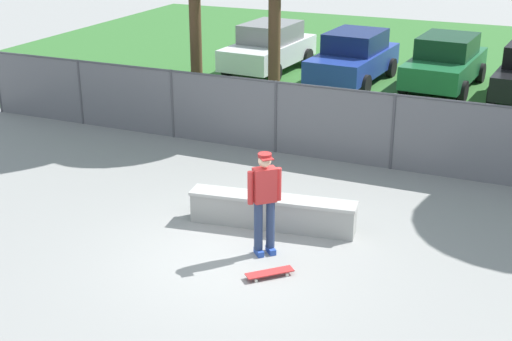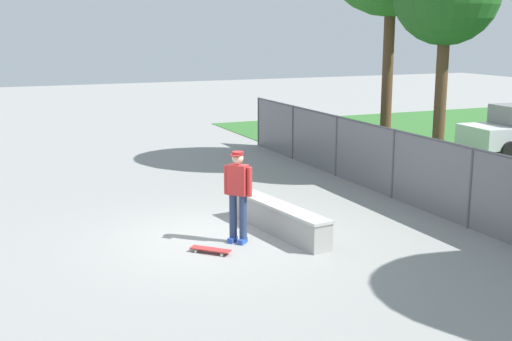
{
  "view_description": "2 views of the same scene",
  "coord_description": "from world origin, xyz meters",
  "px_view_note": "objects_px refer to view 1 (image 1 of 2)",
  "views": [
    {
      "loc": [
        4.65,
        -9.87,
        5.86
      ],
      "look_at": [
        -0.04,
        0.87,
        1.27
      ],
      "focal_mm": 50.11,
      "sensor_mm": 36.0,
      "label": 1
    },
    {
      "loc": [
        12.1,
        -4.36,
        4.16
      ],
      "look_at": [
        -0.29,
        0.97,
        1.28
      ],
      "focal_mm": 46.52,
      "sensor_mm": 36.0,
      "label": 2
    }
  ],
  "objects_px": {
    "skateboard": "(270,273)",
    "car_green": "(445,62)",
    "concrete_ledge": "(272,212)",
    "skateboarder": "(265,199)",
    "car_white": "(269,47)",
    "car_blue": "(354,57)"
  },
  "relations": [
    {
      "from": "concrete_ledge",
      "to": "car_green",
      "type": "bearing_deg",
      "value": 84.39
    },
    {
      "from": "concrete_ledge",
      "to": "skateboarder",
      "type": "bearing_deg",
      "value": -75.2
    },
    {
      "from": "skateboard",
      "to": "concrete_ledge",
      "type": "bearing_deg",
      "value": 111.07
    },
    {
      "from": "concrete_ledge",
      "to": "car_green",
      "type": "distance_m",
      "value": 11.66
    },
    {
      "from": "car_white",
      "to": "car_green",
      "type": "relative_size",
      "value": 1.0
    },
    {
      "from": "skateboarder",
      "to": "car_white",
      "type": "height_order",
      "value": "skateboarder"
    },
    {
      "from": "skateboard",
      "to": "car_blue",
      "type": "bearing_deg",
      "value": 100.55
    },
    {
      "from": "skateboarder",
      "to": "skateboard",
      "type": "height_order",
      "value": "skateboarder"
    },
    {
      "from": "skateboard",
      "to": "car_green",
      "type": "xyz_separation_m",
      "value": [
        0.47,
        13.34,
        0.77
      ]
    },
    {
      "from": "skateboarder",
      "to": "car_white",
      "type": "relative_size",
      "value": 0.43
    },
    {
      "from": "concrete_ledge",
      "to": "car_white",
      "type": "relative_size",
      "value": 0.73
    },
    {
      "from": "skateboarder",
      "to": "car_green",
      "type": "relative_size",
      "value": 0.43
    },
    {
      "from": "concrete_ledge",
      "to": "car_blue",
      "type": "relative_size",
      "value": 0.73
    },
    {
      "from": "skateboard",
      "to": "car_green",
      "type": "bearing_deg",
      "value": 88.0
    },
    {
      "from": "skateboard",
      "to": "car_white",
      "type": "distance_m",
      "value": 14.38
    },
    {
      "from": "skateboarder",
      "to": "car_blue",
      "type": "distance_m",
      "value": 12.33
    },
    {
      "from": "concrete_ledge",
      "to": "car_green",
      "type": "relative_size",
      "value": 0.73
    },
    {
      "from": "car_white",
      "to": "car_blue",
      "type": "distance_m",
      "value": 3.16
    },
    {
      "from": "car_green",
      "to": "skateboarder",
      "type": "bearing_deg",
      "value": -93.94
    },
    {
      "from": "car_blue",
      "to": "skateboarder",
      "type": "bearing_deg",
      "value": -80.67
    },
    {
      "from": "skateboarder",
      "to": "car_green",
      "type": "xyz_separation_m",
      "value": [
        0.87,
        12.62,
        -0.19
      ]
    },
    {
      "from": "car_blue",
      "to": "car_white",
      "type": "bearing_deg",
      "value": 173.44
    }
  ]
}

